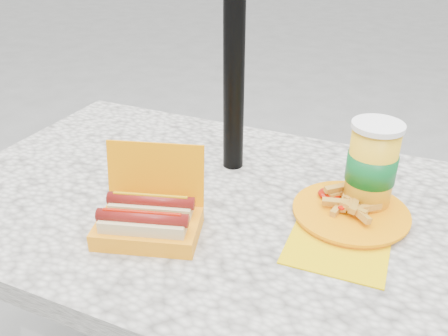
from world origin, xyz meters
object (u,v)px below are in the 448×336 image
at_px(umbrella_pole, 234,24).
at_px(hotdog_box, 149,218).
at_px(soda_cup, 371,167).
at_px(fries_plate, 349,213).

xyz_separation_m(umbrella_pole, hotdog_box, (-0.04, -0.33, -0.31)).
bearing_deg(hotdog_box, umbrella_pole, 66.82).
bearing_deg(soda_cup, fries_plate, -112.43).
bearing_deg(fries_plate, hotdog_box, -148.45).
distance_m(hotdog_box, soda_cup, 0.47).
xyz_separation_m(hotdog_box, fries_plate, (0.35, 0.22, -0.02)).
xyz_separation_m(umbrella_pole, fries_plate, (0.31, -0.12, -0.34)).
distance_m(fries_plate, soda_cup, 0.11).
bearing_deg(soda_cup, hotdog_box, -143.90).
relative_size(umbrella_pole, hotdog_box, 9.32).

